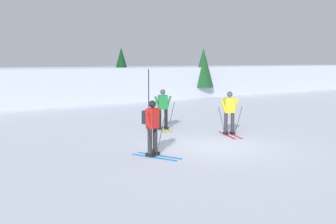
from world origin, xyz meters
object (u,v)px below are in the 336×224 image
Objects in this scene: conifer_far_left at (121,69)px; conifer_far_centre at (203,68)px; skier_red at (152,125)px; trail_marker_pole at (149,89)px; skier_green at (163,107)px; skier_yellow at (229,111)px.

conifer_far_centre is (5.73, -2.93, 0.10)m from conifer_far_left.
trail_marker_pole reaches higher than skier_red.
skier_red is at bearing -121.51° from trail_marker_pole.
skier_green is 1.00× the size of skier_yellow.
skier_red is 20.21m from conifer_far_centre.
conifer_far_left reaches higher than skier_yellow.
trail_marker_pole is at bearing 58.49° from skier_red.
skier_green is 15.46m from conifer_far_centre.
skier_yellow is at bearing -103.56° from conifer_far_left.
conifer_far_centre is at bearing 53.86° from skier_yellow.
skier_yellow is at bearing -59.34° from skier_green.
conifer_far_centre reaches higher than skier_red.
trail_marker_pole is at bearing -150.76° from conifer_far_centre.
trail_marker_pole is 9.06m from conifer_far_centre.
skier_red is 4.60m from skier_yellow.
skier_red is at bearing -127.83° from skier_green.
conifer_far_centre reaches higher than skier_yellow.
skier_red and skier_green have the same top height.
skier_green is 0.44× the size of conifer_far_left.
skier_green and skier_yellow have the same top height.
skier_green is 7.09m from trail_marker_pole.
skier_green is 0.44× the size of conifer_far_centre.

